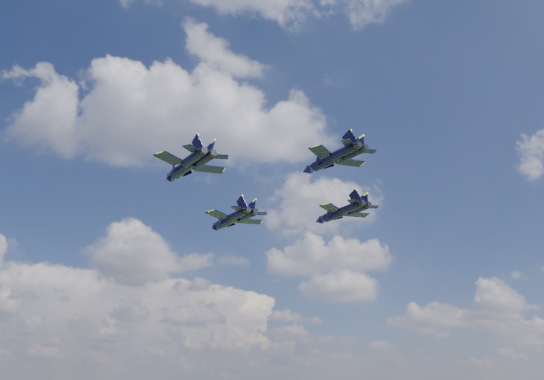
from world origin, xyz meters
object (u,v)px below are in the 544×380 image
at_px(jet_slot, 326,161).
at_px(jet_lead, 227,221).
at_px(jet_left, 183,169).
at_px(jet_right, 335,214).

bearing_deg(jet_slot, jet_lead, 86.53).
bearing_deg(jet_left, jet_slot, -46.57).
bearing_deg(jet_lead, jet_right, -45.27).
bearing_deg(jet_slot, jet_right, 41.48).
xyz_separation_m(jet_lead, jet_right, (23.91, -4.92, 0.29)).
relative_size(jet_left, jet_right, 1.05).
xyz_separation_m(jet_left, jet_right, (31.45, 18.13, -2.56)).
xyz_separation_m(jet_left, jet_slot, (26.14, -5.99, -0.76)).
relative_size(jet_lead, jet_slot, 1.16).
height_order(jet_lead, jet_right, jet_right).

